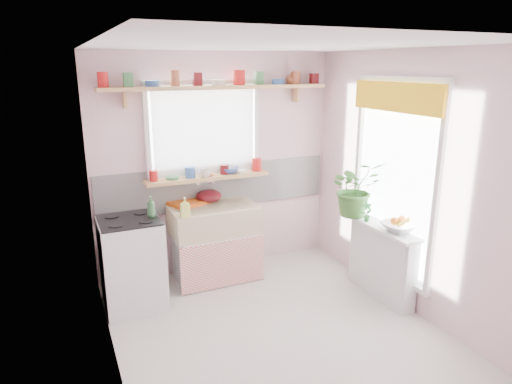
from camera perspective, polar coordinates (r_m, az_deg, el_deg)
name	(u,v)px	position (r m, az deg, el deg)	size (l,w,h in m)	color
room	(299,161)	(4.83, 5.40, 3.83)	(3.20, 3.20, 3.20)	beige
sink_unit	(215,242)	(5.17, -5.17, -6.27)	(0.95, 0.65, 1.11)	white
cooker	(132,263)	(4.73, -15.23, -8.52)	(0.58, 0.58, 0.93)	white
radiator_ledge	(382,260)	(4.96, 15.42, -8.18)	(0.22, 0.95, 0.78)	white
windowsill	(208,177)	(5.12, -6.05, 1.83)	(1.40, 0.22, 0.04)	tan
pine_shelf	(219,87)	(5.02, -4.67, 12.91)	(2.52, 0.24, 0.04)	tan
shelf_crockery	(219,80)	(5.02, -4.69, 13.77)	(2.47, 0.11, 0.12)	red
sill_crockery	(206,171)	(5.10, -6.26, 2.63)	(1.35, 0.11, 0.12)	red
dish_tray	(189,202)	(5.15, -8.36, -1.29)	(0.41, 0.31, 0.04)	#CA5311
colander	(209,196)	(5.20, -5.91, -0.49)	(0.30, 0.30, 0.13)	#520E15
jade_plant	(355,188)	(4.98, 12.30, 0.45)	(0.55, 0.47, 0.61)	#3A6F2C
fruit_bowl	(400,227)	(4.70, 17.50, -4.20)	(0.34, 0.34, 0.08)	silver
herb_pot	(367,212)	(4.87, 13.68, -2.40)	(0.11, 0.08, 0.22)	#29672C
soap_bottle_sink	(185,207)	(4.72, -8.86, -1.86)	(0.09, 0.09, 0.20)	#E7ED69
sill_cup	(206,173)	(5.04, -6.33, 2.34)	(0.11, 0.11, 0.09)	silver
sill_bowl	(229,170)	(5.21, -3.40, 2.74)	(0.21, 0.21, 0.07)	#2F519B
shelf_vase	(291,78)	(5.44, 4.45, 14.04)	(0.13, 0.13, 0.13)	#9B4F2F
cooker_bottle	(151,207)	(4.56, -12.98, -1.78)	(0.08, 0.08, 0.21)	#3D7A47
fruit	(400,221)	(4.69, 17.57, -3.45)	(0.20, 0.14, 0.10)	orange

